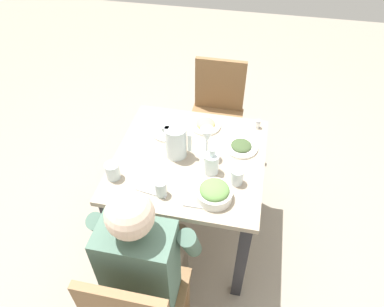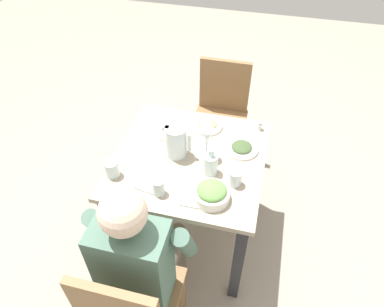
{
  "view_description": "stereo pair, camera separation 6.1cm",
  "coord_description": "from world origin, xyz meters",
  "px_view_note": "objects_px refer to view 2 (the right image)",
  "views": [
    {
      "loc": [
        0.31,
        -1.42,
        2.14
      ],
      "look_at": [
        0.01,
        0.03,
        0.74
      ],
      "focal_mm": 33.27,
      "sensor_mm": 36.0,
      "label": 1
    },
    {
      "loc": [
        0.37,
        -1.4,
        2.14
      ],
      "look_at": [
        0.01,
        0.03,
        0.74
      ],
      "focal_mm": 33.27,
      "sensor_mm": 36.0,
      "label": 2
    }
  ],
  "objects_px": {
    "salad_bowl": "(212,193)",
    "plate_fries": "(207,125)",
    "chair_far": "(221,111)",
    "plate_dolmas": "(242,148)",
    "oil_carafe": "(210,165)",
    "salt_shaker": "(260,126)",
    "water_glass_near_left": "(112,169)",
    "plate_yoghurt": "(168,130)",
    "water_pitcher": "(176,141)",
    "wine_glass": "(207,137)",
    "dining_table": "(190,173)",
    "water_glass_center": "(235,178)",
    "diner_near": "(142,254)",
    "water_glass_near_right": "(158,187)"
  },
  "relations": [
    {
      "from": "chair_far",
      "to": "water_glass_near_left",
      "type": "bearing_deg",
      "value": -111.6
    },
    {
      "from": "dining_table",
      "to": "oil_carafe",
      "type": "xyz_separation_m",
      "value": [
        0.14,
        -0.09,
        0.19
      ]
    },
    {
      "from": "dining_table",
      "to": "salad_bowl",
      "type": "height_order",
      "value": "salad_bowl"
    },
    {
      "from": "water_glass_near_left",
      "to": "water_glass_center",
      "type": "distance_m",
      "value": 0.65
    },
    {
      "from": "diner_near",
      "to": "water_pitcher",
      "type": "xyz_separation_m",
      "value": [
        0.0,
        0.6,
        0.2
      ]
    },
    {
      "from": "plate_dolmas",
      "to": "dining_table",
      "type": "bearing_deg",
      "value": -154.55
    },
    {
      "from": "chair_far",
      "to": "water_glass_near_left",
      "type": "xyz_separation_m",
      "value": [
        -0.41,
        -1.03,
        0.29
      ]
    },
    {
      "from": "chair_far",
      "to": "water_pitcher",
      "type": "relative_size",
      "value": 4.57
    },
    {
      "from": "salad_bowl",
      "to": "plate_fries",
      "type": "xyz_separation_m",
      "value": [
        -0.14,
        0.55,
        -0.03
      ]
    },
    {
      "from": "chair_far",
      "to": "salad_bowl",
      "type": "relative_size",
      "value": 4.73
    },
    {
      "from": "chair_far",
      "to": "salad_bowl",
      "type": "xyz_separation_m",
      "value": [
        0.14,
        -1.06,
        0.29
      ]
    },
    {
      "from": "water_pitcher",
      "to": "plate_yoghurt",
      "type": "distance_m",
      "value": 0.22
    },
    {
      "from": "dining_table",
      "to": "oil_carafe",
      "type": "bearing_deg",
      "value": -32.51
    },
    {
      "from": "plate_yoghurt",
      "to": "wine_glass",
      "type": "distance_m",
      "value": 0.34
    },
    {
      "from": "plate_fries",
      "to": "water_glass_near_left",
      "type": "xyz_separation_m",
      "value": [
        -0.4,
        -0.52,
        0.03
      ]
    },
    {
      "from": "plate_dolmas",
      "to": "water_glass_near_left",
      "type": "height_order",
      "value": "water_glass_near_left"
    },
    {
      "from": "dining_table",
      "to": "plate_dolmas",
      "type": "xyz_separation_m",
      "value": [
        0.28,
        0.13,
        0.15
      ]
    },
    {
      "from": "water_pitcher",
      "to": "salt_shaker",
      "type": "xyz_separation_m",
      "value": [
        0.43,
        0.34,
        -0.07
      ]
    },
    {
      "from": "water_glass_near_left",
      "to": "plate_fries",
      "type": "bearing_deg",
      "value": 52.3
    },
    {
      "from": "water_glass_near_right",
      "to": "oil_carafe",
      "type": "height_order",
      "value": "oil_carafe"
    },
    {
      "from": "dining_table",
      "to": "wine_glass",
      "type": "xyz_separation_m",
      "value": [
        0.09,
        0.03,
        0.28
      ]
    },
    {
      "from": "diner_near",
      "to": "wine_glass",
      "type": "height_order",
      "value": "diner_near"
    },
    {
      "from": "diner_near",
      "to": "water_glass_center",
      "type": "height_order",
      "value": "diner_near"
    },
    {
      "from": "plate_fries",
      "to": "water_glass_near_left",
      "type": "relative_size",
      "value": 2.03
    },
    {
      "from": "plate_fries",
      "to": "oil_carafe",
      "type": "distance_m",
      "value": 0.39
    },
    {
      "from": "plate_yoghurt",
      "to": "water_glass_near_left",
      "type": "relative_size",
      "value": 2.07
    },
    {
      "from": "chair_far",
      "to": "diner_near",
      "type": "relative_size",
      "value": 0.75
    },
    {
      "from": "plate_dolmas",
      "to": "oil_carafe",
      "type": "height_order",
      "value": "oil_carafe"
    },
    {
      "from": "salad_bowl",
      "to": "salt_shaker",
      "type": "xyz_separation_m",
      "value": [
        0.17,
        0.61,
        -0.01
      ]
    },
    {
      "from": "salad_bowl",
      "to": "oil_carafe",
      "type": "bearing_deg",
      "value": 104.02
    },
    {
      "from": "water_glass_near_left",
      "to": "water_glass_center",
      "type": "relative_size",
      "value": 1.05
    },
    {
      "from": "diner_near",
      "to": "wine_glass",
      "type": "relative_size",
      "value": 5.93
    },
    {
      "from": "plate_yoghurt",
      "to": "oil_carafe",
      "type": "relative_size",
      "value": 1.17
    },
    {
      "from": "water_pitcher",
      "to": "plate_fries",
      "type": "xyz_separation_m",
      "value": [
        0.12,
        0.28,
        -0.08
      ]
    },
    {
      "from": "water_glass_center",
      "to": "water_pitcher",
      "type": "bearing_deg",
      "value": 157.99
    },
    {
      "from": "plate_fries",
      "to": "plate_dolmas",
      "type": "relative_size",
      "value": 0.98
    },
    {
      "from": "dining_table",
      "to": "chair_far",
      "type": "xyz_separation_m",
      "value": [
        0.05,
        0.8,
        -0.11
      ]
    },
    {
      "from": "wine_glass",
      "to": "water_glass_center",
      "type": "bearing_deg",
      "value": -41.31
    },
    {
      "from": "water_pitcher",
      "to": "oil_carafe",
      "type": "bearing_deg",
      "value": -23.44
    },
    {
      "from": "dining_table",
      "to": "water_pitcher",
      "type": "height_order",
      "value": "water_pitcher"
    },
    {
      "from": "dining_table",
      "to": "water_pitcher",
      "type": "relative_size",
      "value": 4.44
    },
    {
      "from": "salad_bowl",
      "to": "water_glass_near_left",
      "type": "relative_size",
      "value": 1.97
    },
    {
      "from": "diner_near",
      "to": "plate_fries",
      "type": "height_order",
      "value": "diner_near"
    },
    {
      "from": "oil_carafe",
      "to": "salt_shaker",
      "type": "xyz_separation_m",
      "value": [
        0.22,
        0.43,
        -0.03
      ]
    },
    {
      "from": "water_glass_near_right",
      "to": "chair_far",
      "type": "bearing_deg",
      "value": 83.25
    },
    {
      "from": "plate_yoghurt",
      "to": "salt_shaker",
      "type": "bearing_deg",
      "value": 16.46
    },
    {
      "from": "salad_bowl",
      "to": "plate_fries",
      "type": "height_order",
      "value": "salad_bowl"
    },
    {
      "from": "salad_bowl",
      "to": "water_glass_center",
      "type": "relative_size",
      "value": 2.06
    },
    {
      "from": "chair_far",
      "to": "salt_shaker",
      "type": "height_order",
      "value": "chair_far"
    },
    {
      "from": "plate_fries",
      "to": "salt_shaker",
      "type": "distance_m",
      "value": 0.32
    }
  ]
}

